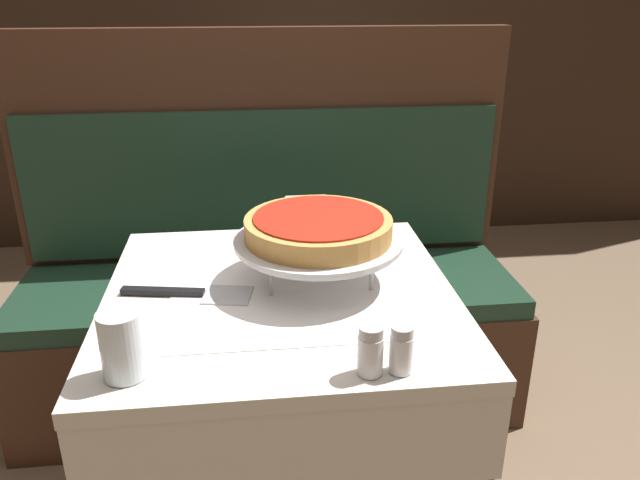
{
  "coord_description": "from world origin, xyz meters",
  "views": [
    {
      "loc": [
        -0.05,
        -1.13,
        1.34
      ],
      "look_at": [
        0.08,
        0.01,
        0.87
      ],
      "focal_mm": 35.0,
      "sensor_mm": 36.0,
      "label": 1
    }
  ],
  "objects_px": {
    "dining_table_front": "(282,342)",
    "deep_dish_pizza": "(318,227)",
    "water_glass_near": "(122,345)",
    "dining_table_rear": "(309,145)",
    "condiment_caddy": "(295,115)",
    "pizza_pan_stand": "(318,243)",
    "pizza_server": "(190,293)",
    "pepper_shaker": "(401,349)",
    "salt_shaker": "(370,350)",
    "booth_bench": "(269,305)",
    "napkin_holder": "(306,216)"
  },
  "relations": [
    {
      "from": "booth_bench",
      "to": "condiment_caddy",
      "type": "relative_size",
      "value": 11.05
    },
    {
      "from": "dining_table_rear",
      "to": "salt_shaker",
      "type": "height_order",
      "value": "salt_shaker"
    },
    {
      "from": "dining_table_front",
      "to": "salt_shaker",
      "type": "distance_m",
      "value": 0.37
    },
    {
      "from": "booth_bench",
      "to": "deep_dish_pizza",
      "type": "distance_m",
      "value": 0.87
    },
    {
      "from": "booth_bench",
      "to": "dining_table_front",
      "type": "bearing_deg",
      "value": -89.41
    },
    {
      "from": "dining_table_front",
      "to": "water_glass_near",
      "type": "bearing_deg",
      "value": -134.34
    },
    {
      "from": "water_glass_near",
      "to": "dining_table_rear",
      "type": "bearing_deg",
      "value": 76.11
    },
    {
      "from": "dining_table_rear",
      "to": "condiment_caddy",
      "type": "relative_size",
      "value": 5.24
    },
    {
      "from": "dining_table_rear",
      "to": "water_glass_near",
      "type": "xyz_separation_m",
      "value": [
        -0.48,
        -1.96,
        0.18
      ]
    },
    {
      "from": "napkin_holder",
      "to": "dining_table_front",
      "type": "bearing_deg",
      "value": -105.16
    },
    {
      "from": "condiment_caddy",
      "to": "pizza_server",
      "type": "bearing_deg",
      "value": -101.86
    },
    {
      "from": "pizza_server",
      "to": "pepper_shaker",
      "type": "height_order",
      "value": "pepper_shaker"
    },
    {
      "from": "booth_bench",
      "to": "salt_shaker",
      "type": "relative_size",
      "value": 19.05
    },
    {
      "from": "booth_bench",
      "to": "water_glass_near",
      "type": "distance_m",
      "value": 1.12
    },
    {
      "from": "pizza_server",
      "to": "salt_shaker",
      "type": "xyz_separation_m",
      "value": [
        0.31,
        -0.3,
        0.04
      ]
    },
    {
      "from": "condiment_caddy",
      "to": "pizza_pan_stand",
      "type": "bearing_deg",
      "value": -92.77
    },
    {
      "from": "deep_dish_pizza",
      "to": "pepper_shaker",
      "type": "height_order",
      "value": "deep_dish_pizza"
    },
    {
      "from": "booth_bench",
      "to": "salt_shaker",
      "type": "distance_m",
      "value": 1.13
    },
    {
      "from": "dining_table_front",
      "to": "condiment_caddy",
      "type": "height_order",
      "value": "condiment_caddy"
    },
    {
      "from": "deep_dish_pizza",
      "to": "dining_table_rear",
      "type": "bearing_deg",
      "value": 85.1
    },
    {
      "from": "condiment_caddy",
      "to": "pepper_shaker",
      "type": "bearing_deg",
      "value": -89.48
    },
    {
      "from": "booth_bench",
      "to": "water_glass_near",
      "type": "bearing_deg",
      "value": -104.43
    },
    {
      "from": "dining_table_front",
      "to": "water_glass_near",
      "type": "relative_size",
      "value": 6.85
    },
    {
      "from": "salt_shaker",
      "to": "pepper_shaker",
      "type": "relative_size",
      "value": 1.04
    },
    {
      "from": "dining_table_rear",
      "to": "water_glass_near",
      "type": "relative_size",
      "value": 6.82
    },
    {
      "from": "pizza_pan_stand",
      "to": "pizza_server",
      "type": "distance_m",
      "value": 0.28
    },
    {
      "from": "water_glass_near",
      "to": "condiment_caddy",
      "type": "relative_size",
      "value": 0.77
    },
    {
      "from": "dining_table_front",
      "to": "deep_dish_pizza",
      "type": "height_order",
      "value": "deep_dish_pizza"
    },
    {
      "from": "pizza_pan_stand",
      "to": "pepper_shaker",
      "type": "height_order",
      "value": "pizza_pan_stand"
    },
    {
      "from": "dining_table_front",
      "to": "water_glass_near",
      "type": "height_order",
      "value": "water_glass_near"
    },
    {
      "from": "dining_table_rear",
      "to": "condiment_caddy",
      "type": "height_order",
      "value": "condiment_caddy"
    },
    {
      "from": "pizza_pan_stand",
      "to": "condiment_caddy",
      "type": "relative_size",
      "value": 2.39
    },
    {
      "from": "dining_table_front",
      "to": "napkin_holder",
      "type": "height_order",
      "value": "napkin_holder"
    },
    {
      "from": "dining_table_front",
      "to": "pizza_server",
      "type": "distance_m",
      "value": 0.22
    },
    {
      "from": "water_glass_near",
      "to": "condiment_caddy",
      "type": "bearing_deg",
      "value": 77.42
    },
    {
      "from": "dining_table_rear",
      "to": "pepper_shaker",
      "type": "distance_m",
      "value": 2.01
    },
    {
      "from": "dining_table_front",
      "to": "pizza_pan_stand",
      "type": "relative_size",
      "value": 2.21
    },
    {
      "from": "deep_dish_pizza",
      "to": "water_glass_near",
      "type": "xyz_separation_m",
      "value": [
        -0.34,
        -0.31,
        -0.06
      ]
    },
    {
      "from": "napkin_holder",
      "to": "deep_dish_pizza",
      "type": "bearing_deg",
      "value": -90.2
    },
    {
      "from": "pizza_pan_stand",
      "to": "deep_dish_pizza",
      "type": "bearing_deg",
      "value": 0.0
    },
    {
      "from": "pizza_pan_stand",
      "to": "condiment_caddy",
      "type": "height_order",
      "value": "condiment_caddy"
    },
    {
      "from": "pizza_server",
      "to": "dining_table_front",
      "type": "bearing_deg",
      "value": 0.11
    },
    {
      "from": "pepper_shaker",
      "to": "salt_shaker",
      "type": "bearing_deg",
      "value": 180.0
    },
    {
      "from": "booth_bench",
      "to": "pepper_shaker",
      "type": "bearing_deg",
      "value": -79.83
    },
    {
      "from": "condiment_caddy",
      "to": "dining_table_rear",
      "type": "bearing_deg",
      "value": 51.38
    },
    {
      "from": "napkin_holder",
      "to": "dining_table_rear",
      "type": "bearing_deg",
      "value": 84.2
    },
    {
      "from": "booth_bench",
      "to": "pizza_pan_stand",
      "type": "distance_m",
      "value": 0.85
    },
    {
      "from": "pizza_server",
      "to": "water_glass_near",
      "type": "height_order",
      "value": "water_glass_near"
    },
    {
      "from": "deep_dish_pizza",
      "to": "booth_bench",
      "type": "bearing_deg",
      "value": 97.55
    },
    {
      "from": "dining_table_rear",
      "to": "napkin_holder",
      "type": "distance_m",
      "value": 1.4
    }
  ]
}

